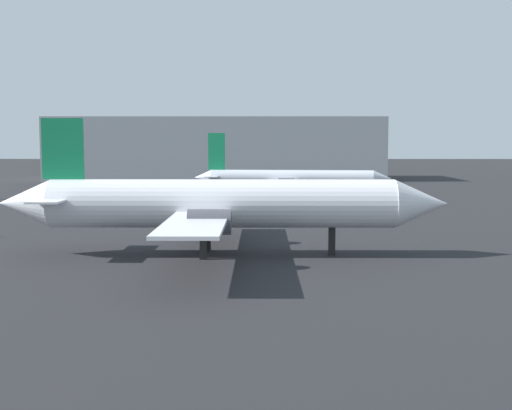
# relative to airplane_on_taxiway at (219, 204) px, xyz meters

# --- Properties ---
(airplane_on_taxiway) EXTENTS (31.58, 27.82, 9.61)m
(airplane_on_taxiway) POSITION_rel_airplane_on_taxiway_xyz_m (0.00, 0.00, 0.00)
(airplane_on_taxiway) COLOR white
(airplane_on_taxiway) RESTS_ON ground_plane
(airplane_far_right) EXTENTS (27.36, 19.28, 9.15)m
(airplane_far_right) POSITION_rel_airplane_on_taxiway_xyz_m (6.81, 46.78, -0.68)
(airplane_far_right) COLOR silver
(airplane_far_right) RESTS_ON ground_plane
(terminal_building) EXTENTS (68.77, 23.07, 12.90)m
(terminal_building) POSITION_rel_airplane_on_taxiway_xyz_m (-6.37, 99.19, 2.82)
(terminal_building) COLOR #999EA3
(terminal_building) RESTS_ON ground_plane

